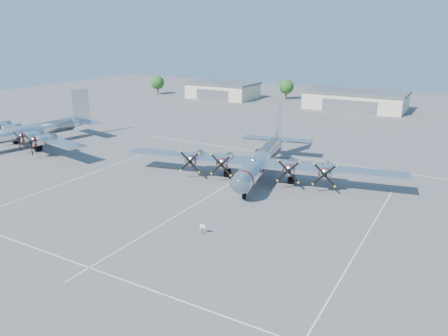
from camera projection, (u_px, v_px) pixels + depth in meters
The scene contains 9 objects.
ground at pixel (208, 197), 61.02m from camera, with size 260.00×260.00×0.00m, color #4E4E50.
parking_lines at pixel (201, 201), 59.57m from camera, with size 60.00×50.08×0.01m.
hangar_west at pixel (223, 90), 149.32m from camera, with size 22.60×14.60×5.40m.
hangar_center at pixel (355, 100), 127.93m from camera, with size 28.60×14.60×5.40m.
tree_far_west at pixel (157, 83), 157.48m from camera, with size 4.80×4.80×6.64m.
tree_west at pixel (286, 87), 146.00m from camera, with size 4.80×4.80×6.64m.
main_bomber_b29 at pixel (261, 177), 69.50m from camera, with size 43.31×29.63×9.58m, color silver, non-canonical shape.
bomber_west at pixel (35, 146), 88.21m from camera, with size 38.50×27.26×10.17m, color silver, non-canonical shape.
info_placard at pixel (203, 227), 49.66m from camera, with size 0.63×0.15×1.21m.
Camera 1 is at (30.38, -48.22, 22.28)m, focal length 35.00 mm.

